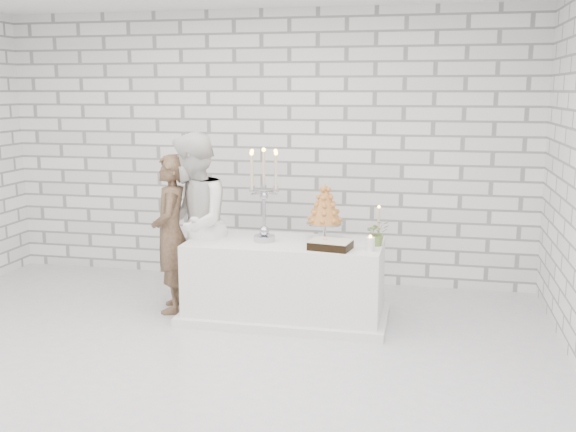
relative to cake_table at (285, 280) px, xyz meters
The scene contains 11 objects.
ground 1.34m from the cake_table, 115.25° to the right, with size 6.00×5.00×0.01m, color silver.
wall_back 1.83m from the cake_table, 112.37° to the left, with size 6.00×0.01×3.00m, color white.
cake_table is the anchor object (origin of this frame).
groom 1.20m from the cake_table, behind, with size 0.56×0.37×1.54m, color #432D1E.
bride 1.02m from the cake_table, behind, with size 0.85×0.66×1.75m, color white.
candelabra 0.83m from the cake_table, behind, with size 0.35×0.35×0.87m, color #A9A8B3, non-canonical shape.
croquembouche 0.75m from the cake_table, 20.07° to the left, with size 0.35×0.35×0.54m, color #AD6022, non-canonical shape.
chocolate_cake 0.65m from the cake_table, 24.92° to the right, with size 0.36×0.25×0.08m, color black.
pillar_candle 0.94m from the cake_table, 14.28° to the right, with size 0.08×0.08×0.12m, color white.
extra_taper 1.02m from the cake_table, 10.68° to the left, with size 0.06×0.06×0.32m, color #C4B091.
flowers 0.98m from the cake_table, ahead, with size 0.21×0.18×0.23m, color #537436.
Camera 1 is at (1.83, -4.70, 2.13)m, focal length 41.39 mm.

